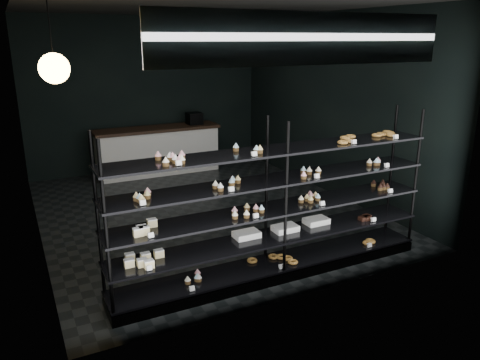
{
  "coord_description": "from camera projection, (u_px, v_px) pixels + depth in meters",
  "views": [
    {
      "loc": [
        -2.7,
        -6.83,
        2.76
      ],
      "look_at": [
        -0.24,
        -1.9,
        1.08
      ],
      "focal_mm": 35.0,
      "sensor_mm": 36.0,
      "label": 1
    }
  ],
  "objects": [
    {
      "name": "room",
      "position": [
        200.0,
        115.0,
        7.34
      ],
      "size": [
        5.01,
        6.01,
        3.2
      ],
      "color": "black",
      "rests_on": "ground"
    },
    {
      "name": "display_shelf",
      "position": [
        273.0,
        227.0,
        5.49
      ],
      "size": [
        4.0,
        0.5,
        1.91
      ],
      "color": "black",
      "rests_on": "room"
    },
    {
      "name": "signage",
      "position": [
        310.0,
        38.0,
        4.5
      ],
      "size": [
        3.3,
        0.05,
        0.5
      ],
      "color": "#0D1A44",
      "rests_on": "room"
    },
    {
      "name": "pendant_lamp",
      "position": [
        54.0,
        68.0,
        4.88
      ],
      "size": [
        0.32,
        0.32,
        0.89
      ],
      "color": "black",
      "rests_on": "room"
    },
    {
      "name": "service_counter",
      "position": [
        159.0,
        150.0,
        9.81
      ],
      "size": [
        2.6,
        0.65,
        1.23
      ],
      "color": "silver",
      "rests_on": "room"
    }
  ]
}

